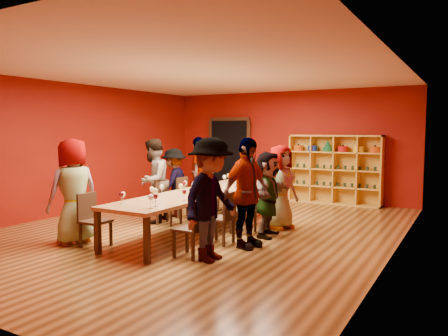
{
  "coord_description": "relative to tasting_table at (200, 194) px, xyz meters",
  "views": [
    {
      "loc": [
        4.52,
        -6.97,
        1.93
      ],
      "look_at": [
        0.09,
        0.76,
        1.15
      ],
      "focal_mm": 35.0,
      "sensor_mm": 36.0,
      "label": 1
    }
  ],
  "objects": [
    {
      "name": "spittoon_bowl",
      "position": [
        0.19,
        -0.38,
        0.13
      ],
      "size": [
        0.32,
        0.32,
        0.18
      ],
      "primitive_type": "ellipsoid",
      "color": "#B5B8BC",
      "rests_on": "tasting_table"
    },
    {
      "name": "wine_glass_20",
      "position": [
        0.35,
        -1.03,
        0.19
      ],
      "size": [
        0.08,
        0.08,
        0.19
      ],
      "color": "silver",
      "rests_on": "tasting_table"
    },
    {
      "name": "wine_glass_10",
      "position": [
        -0.36,
        1.92,
        0.18
      ],
      "size": [
        0.07,
        0.07,
        0.18
      ],
      "color": "silver",
      "rests_on": "tasting_table"
    },
    {
      "name": "person_right_1",
      "position": [
        1.33,
        -0.67,
        0.21
      ],
      "size": [
        0.7,
        1.14,
        1.81
      ],
      "primitive_type": "imported",
      "rotation": [
        0.0,
        0.0,
        1.36
      ],
      "color": "silver",
      "rests_on": "ground"
    },
    {
      "name": "wine_glass_23",
      "position": [
        -0.03,
        -1.33,
        0.21
      ],
      "size": [
        0.09,
        0.09,
        0.22
      ],
      "color": "silver",
      "rests_on": "tasting_table"
    },
    {
      "name": "room_shell",
      "position": [
        0.0,
        0.0,
        0.8
      ],
      "size": [
        7.1,
        9.1,
        3.04
      ],
      "color": "brown",
      "rests_on": "ground"
    },
    {
      "name": "person_left_3",
      "position": [
        -1.24,
        0.84,
        0.06
      ],
      "size": [
        0.59,
        1.04,
        1.52
      ],
      "primitive_type": "imported",
      "rotation": [
        0.0,
        0.0,
        -1.37
      ],
      "color": "#49494D",
      "rests_on": "ground"
    },
    {
      "name": "wine_glass_8",
      "position": [
        -0.18,
        1.25,
        0.2
      ],
      "size": [
        0.08,
        0.08,
        0.2
      ],
      "color": "silver",
      "rests_on": "tasting_table"
    },
    {
      "name": "wine_glass_12",
      "position": [
        0.17,
        0.3,
        0.19
      ],
      "size": [
        0.08,
        0.08,
        0.19
      ],
      "color": "silver",
      "rests_on": "tasting_table"
    },
    {
      "name": "carafe_a",
      "position": [
        -0.28,
        0.49,
        0.17
      ],
      "size": [
        0.12,
        0.12,
        0.26
      ],
      "color": "silver",
      "rests_on": "tasting_table"
    },
    {
      "name": "wine_glass_4",
      "position": [
        -0.31,
        -1.82,
        0.2
      ],
      "size": [
        0.08,
        0.08,
        0.2
      ],
      "color": "silver",
      "rests_on": "tasting_table"
    },
    {
      "name": "wine_glass_9",
      "position": [
        0.34,
        0.06,
        0.19
      ],
      "size": [
        0.08,
        0.08,
        0.19
      ],
      "color": "silver",
      "rests_on": "tasting_table"
    },
    {
      "name": "person_right_2",
      "position": [
        1.33,
        0.19,
        0.07
      ],
      "size": [
        0.57,
        1.47,
        1.55
      ],
      "primitive_type": "imported",
      "rotation": [
        0.0,
        0.0,
        1.69
      ],
      "color": "#C68592",
      "rests_on": "ground"
    },
    {
      "name": "wine_glass_6",
      "position": [
        -0.36,
        -0.73,
        0.19
      ],
      "size": [
        0.08,
        0.08,
        0.2
      ],
      "color": "silver",
      "rests_on": "tasting_table"
    },
    {
      "name": "wine_glass_5",
      "position": [
        -0.35,
        0.93,
        0.19
      ],
      "size": [
        0.08,
        0.08,
        0.19
      ],
      "color": "silver",
      "rests_on": "tasting_table"
    },
    {
      "name": "wine_glass_3",
      "position": [
        -0.31,
        1.66,
        0.19
      ],
      "size": [
        0.08,
        0.08,
        0.19
      ],
      "color": "silver",
      "rests_on": "tasting_table"
    },
    {
      "name": "wine_glass_15",
      "position": [
        0.32,
        -1.87,
        0.21
      ],
      "size": [
        0.09,
        0.09,
        0.21
      ],
      "color": "silver",
      "rests_on": "tasting_table"
    },
    {
      "name": "chair_person_left_4",
      "position": [
        -0.91,
        1.96,
        -0.2
      ],
      "size": [
        0.42,
        0.42,
        0.89
      ],
      "color": "black",
      "rests_on": "ground"
    },
    {
      "name": "chair_person_left_3",
      "position": [
        -0.91,
        0.84,
        -0.2
      ],
      "size": [
        0.42,
        0.42,
        0.89
      ],
      "color": "black",
      "rests_on": "ground"
    },
    {
      "name": "chair_person_right_1",
      "position": [
        0.91,
        -0.67,
        -0.2
      ],
      "size": [
        0.42,
        0.42,
        0.89
      ],
      "color": "black",
      "rests_on": "ground"
    },
    {
      "name": "shelving_unit",
      "position": [
        1.4,
        4.32,
        0.28
      ],
      "size": [
        2.4,
        0.4,
        1.8
      ],
      "color": "gold",
      "rests_on": "ground"
    },
    {
      "name": "doorway",
      "position": [
        -1.8,
        4.43,
        0.42
      ],
      "size": [
        1.4,
        0.17,
        2.3
      ],
      "color": "black",
      "rests_on": "ground"
    },
    {
      "name": "wine_glass_18",
      "position": [
        -0.36,
        -0.03,
        0.19
      ],
      "size": [
        0.08,
        0.08,
        0.19
      ],
      "color": "silver",
      "rests_on": "tasting_table"
    },
    {
      "name": "chair_person_left_0",
      "position": [
        -0.91,
        -1.89,
        -0.2
      ],
      "size": [
        0.42,
        0.42,
        0.89
      ],
      "color": "black",
      "rests_on": "ground"
    },
    {
      "name": "carafe_b",
      "position": [
        0.15,
        -0.44,
        0.16
      ],
      "size": [
        0.11,
        0.11,
        0.25
      ],
      "color": "silver",
      "rests_on": "tasting_table"
    },
    {
      "name": "wine_glass_1",
      "position": [
        0.33,
        1.79,
        0.18
      ],
      "size": [
        0.07,
        0.07,
        0.18
      ],
      "color": "silver",
      "rests_on": "tasting_table"
    },
    {
      "name": "person_right_3",
      "position": [
        1.28,
        0.9,
        0.12
      ],
      "size": [
        0.7,
        0.9,
        1.64
      ],
      "primitive_type": "imported",
      "rotation": [
        0.0,
        0.0,
        1.19
      ],
      "color": "#47474C",
      "rests_on": "ground"
    },
    {
      "name": "wine_glass_13",
      "position": [
        -0.08,
        -0.52,
        0.2
      ],
      "size": [
        0.08,
        0.08,
        0.21
      ],
      "color": "silver",
      "rests_on": "tasting_table"
    },
    {
      "name": "person_right_0",
      "position": [
        1.21,
        -1.57,
        0.21
      ],
      "size": [
        0.52,
        1.19,
        1.82
      ],
      "primitive_type": "imported",
      "rotation": [
        0.0,
        0.0,
        1.54
      ],
      "color": "beige",
      "rests_on": "ground"
    },
    {
      "name": "person_left_0",
      "position": [
        -1.33,
        -1.89,
        0.2
      ],
      "size": [
        0.67,
        0.96,
        1.79
      ],
      "primitive_type": "imported",
      "rotation": [
        0.0,
        0.0,
        -1.81
      ],
      "color": "#131936",
      "rests_on": "ground"
    },
    {
      "name": "person_left_2",
      "position": [
        -1.23,
        0.11,
        0.18
      ],
      "size": [
        0.65,
        0.94,
        1.75
      ],
      "primitive_type": "imported",
      "rotation": [
        0.0,
        0.0,
        -1.34
      ],
      "color": "#5D83C1",
      "rests_on": "ground"
    },
    {
      "name": "wine_glass_21",
      "position": [
        -0.31,
        -1.79,
        0.2
      ],
      "size": [
        0.08,
        0.08,
        0.2
      ],
      "color": "silver",
      "rests_on": "tasting_table"
    },
    {
      "name": "wine_glass_17",
      "position": [
        0.34,
        -0.17,
        0.2
      ],
      "size": [
        0.08,
        0.08,
        0.21
      ],
      "color": "silver",
      "rests_on": "tasting_table"
    },
    {
      "name": "wine_glass_0",
      "position": [
        0.26,
        1.07,
        0.2
      ],
      "size": [
        0.08,
        0.08,
        0.21
      ],
      "color": "silver",
      "rests_on": "tasting_table"
    },
    {
      "name": "person_left_4",
      "position": [
        -1.31,
        1.96,
        0.18
      ],
      "size": [
        0.84,
        1.13,
        1.76
      ],
      "primitive_type": "imported",
      "rotation": [
        0.0,
        0.0,
        -1.17
      ],
      "color": "#131736",
      "rests_on": "ground"
    },
    {
      "name": "chair_person_left_2",
      "position": [
        -0.91,
        0.11,
        -0.2
      ],
      "size": [
        0.42,
        0.42,
        0.89
      ],
      "color": "black",
      "rests_on": "ground"
    },
    {
      "name": "wine_glass_19",
      "position": [
        -0.26,
        0.89,
        0.2
      ],
      "size": [
        0.08,
        0.08,
        0.2
      ],
      "color": "silver",
      "rests_on": "tasting_table"
    },
    {
      "name": "wine_glass_2",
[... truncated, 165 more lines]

